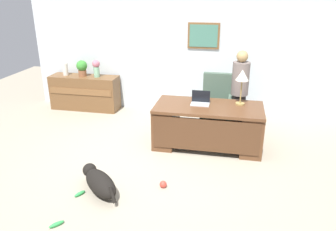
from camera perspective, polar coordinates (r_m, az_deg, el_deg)
ground_plane at (r=5.35m, az=-1.73°, el=-8.58°), size 12.00×12.00×0.00m
back_wall at (r=7.31m, az=2.91°, el=10.96°), size 7.00×0.16×2.70m
desk at (r=5.81m, az=6.90°, el=-1.63°), size 1.86×0.91×0.76m
credenza at (r=7.87m, az=-14.16°, el=3.88°), size 1.56×0.50×0.78m
armchair at (r=6.65m, az=8.46°, el=1.94°), size 0.60×0.59×1.08m
person_standing at (r=6.39m, az=12.27°, el=4.06°), size 0.32×0.32×1.60m
dog_lying at (r=4.73m, az=-11.81°, el=-11.22°), size 0.73×0.71×0.30m
laptop at (r=5.79m, az=5.64°, el=2.56°), size 0.32×0.22×0.22m
desk_lamp at (r=5.75m, az=12.73°, el=6.45°), size 0.22×0.22×0.61m
vase_with_flowers at (r=7.58m, az=-12.32°, el=8.14°), size 0.17×0.17×0.38m
vase_empty at (r=7.93m, az=-17.37°, el=7.67°), size 0.12×0.12×0.28m
potted_plant at (r=7.73m, az=-14.68°, el=8.05°), size 0.24×0.24×0.36m
dog_toy_ball at (r=4.78m, az=-0.85°, el=-11.82°), size 0.10×0.10×0.10m
dog_toy_bone at (r=4.35m, az=-18.74°, el=-17.41°), size 0.16×0.18×0.05m
dog_toy_plush at (r=4.79m, az=-15.04°, el=-12.95°), size 0.13×0.18×0.05m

